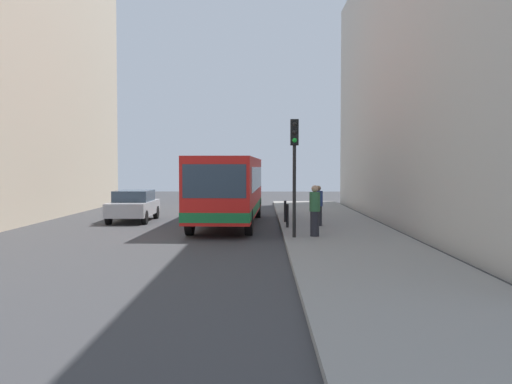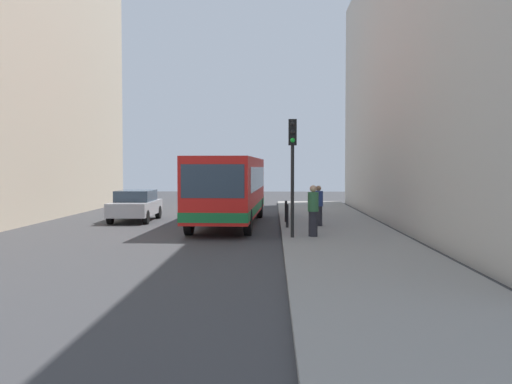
{
  "view_description": "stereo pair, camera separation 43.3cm",
  "coord_description": "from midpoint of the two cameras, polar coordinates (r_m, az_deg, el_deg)",
  "views": [
    {
      "loc": [
        2.47,
        -21.99,
        2.6
      ],
      "look_at": [
        2.17,
        2.05,
        1.57
      ],
      "focal_mm": 41.08,
      "sensor_mm": 36.0,
      "label": 1
    },
    {
      "loc": [
        2.9,
        -21.98,
        2.6
      ],
      "look_at": [
        2.17,
        2.05,
        1.57
      ],
      "focal_mm": 41.08,
      "sensor_mm": 36.0,
      "label": 2
    }
  ],
  "objects": [
    {
      "name": "ground_plane",
      "position": [
        22.3,
        -6.23,
        -4.26
      ],
      "size": [
        80.0,
        80.0,
        0.0
      ],
      "primitive_type": "plane",
      "color": "#38383A"
    },
    {
      "name": "sidewalk",
      "position": [
        22.3,
        7.71,
        -4.07
      ],
      "size": [
        4.4,
        40.0,
        0.15
      ],
      "primitive_type": "cube",
      "color": "gray",
      "rests_on": "ground"
    },
    {
      "name": "building_right",
      "position": [
        27.76,
        19.58,
        11.0
      ],
      "size": [
        7.0,
        32.0,
        13.59
      ],
      "primitive_type": "cube",
      "color": "#BCB7AD",
      "rests_on": "ground"
    },
    {
      "name": "bus",
      "position": [
        26.21,
        -3.13,
        0.53
      ],
      "size": [
        2.89,
        11.1,
        3.0
      ],
      "rotation": [
        0.0,
        0.0,
        3.11
      ],
      "color": "red",
      "rests_on": "ground"
    },
    {
      "name": "car_beside_bus",
      "position": [
        28.63,
        -12.25,
        -1.24
      ],
      "size": [
        1.9,
        4.42,
        1.48
      ],
      "rotation": [
        0.0,
        0.0,
        3.15
      ],
      "color": "#A5A8AD",
      "rests_on": "ground"
    },
    {
      "name": "traffic_light",
      "position": [
        20.33,
        3.15,
        3.59
      ],
      "size": [
        0.28,
        0.33,
        4.1
      ],
      "color": "black",
      "rests_on": "sidewalk"
    },
    {
      "name": "bollard_near",
      "position": [
        23.75,
        2.55,
        -2.32
      ],
      "size": [
        0.11,
        0.11,
        0.95
      ],
      "primitive_type": "cylinder",
      "color": "black",
      "rests_on": "sidewalk"
    },
    {
      "name": "bollard_mid",
      "position": [
        26.11,
        2.38,
        -1.89
      ],
      "size": [
        0.11,
        0.11,
        0.95
      ],
      "primitive_type": "cylinder",
      "color": "black",
      "rests_on": "sidewalk"
    },
    {
      "name": "pedestrian_near_signal",
      "position": [
        20.76,
        5.15,
        -1.82
      ],
      "size": [
        0.38,
        0.38,
        1.81
      ],
      "rotation": [
        0.0,
        0.0,
        6.24
      ],
      "color": "#26262D",
      "rests_on": "sidewalk"
    },
    {
      "name": "pedestrian_mid_sidewalk",
      "position": [
        24.53,
        5.57,
        -1.34
      ],
      "size": [
        0.38,
        0.38,
        1.67
      ],
      "rotation": [
        0.0,
        0.0,
        5.65
      ],
      "color": "#26262D",
      "rests_on": "sidewalk"
    }
  ]
}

